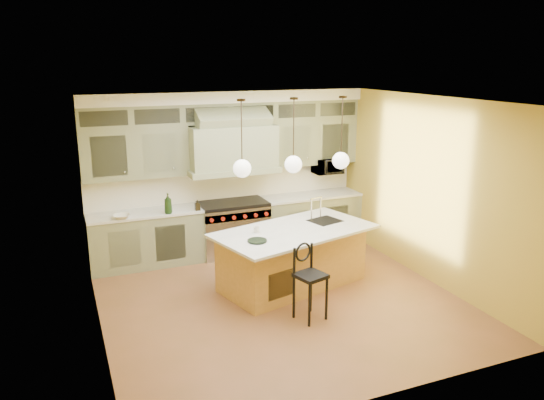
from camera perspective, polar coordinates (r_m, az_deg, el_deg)
name	(u,v)px	position (r m, az deg, el deg)	size (l,w,h in m)	color
floor	(280,300)	(7.91, 0.86, -10.75)	(5.00, 5.00, 0.00)	brown
ceiling	(281,100)	(7.14, 0.95, 10.70)	(5.00, 5.00, 0.00)	white
wall_back	(226,171)	(9.68, -4.96, 3.10)	(5.00, 5.00, 0.00)	#AE9330
wall_front	(381,269)	(5.31, 11.69, -7.26)	(5.00, 5.00, 0.00)	#AE9330
wall_left	(93,226)	(6.84, -18.74, -2.68)	(5.00, 5.00, 0.00)	#AE9330
wall_right	(426,189)	(8.66, 16.28, 1.14)	(5.00, 5.00, 0.00)	#AE9330
back_cabinetry	(231,175)	(9.43, -4.47, 2.68)	(5.00, 0.77, 2.90)	gray
range	(233,227)	(9.60, -4.19, -2.95)	(1.20, 0.74, 0.96)	silver
kitchen_island	(293,256)	(8.25, 2.24, -6.07)	(2.67, 1.87, 1.35)	#A67D3B
counter_stool	(309,277)	(7.20, 4.02, -8.29)	(0.46, 0.46, 1.05)	black
microwave	(328,166)	(10.20, 6.00, 3.69)	(0.54, 0.37, 0.30)	black
oil_bottle_a	(168,204)	(8.93, -11.12, -0.37)	(0.13, 0.13, 0.34)	#193213
oil_bottle_b	(197,205)	(9.05, -8.02, -0.56)	(0.08, 0.08, 0.18)	black
fruit_bowl	(122,217)	(8.86, -15.87, -1.72)	(0.27, 0.27, 0.07)	white
cup	(256,230)	(7.91, -1.68, -3.22)	(0.09, 0.09, 0.09)	silver
pendant_left	(242,166)	(7.55, -3.24, 3.62)	(0.26, 0.26, 1.11)	#2D2319
pendant_center	(293,162)	(7.84, 2.31, 4.06)	(0.26, 0.26, 1.11)	#2D2319
pendant_right	(341,159)	(8.20, 7.41, 4.43)	(0.26, 0.26, 1.11)	#2D2319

